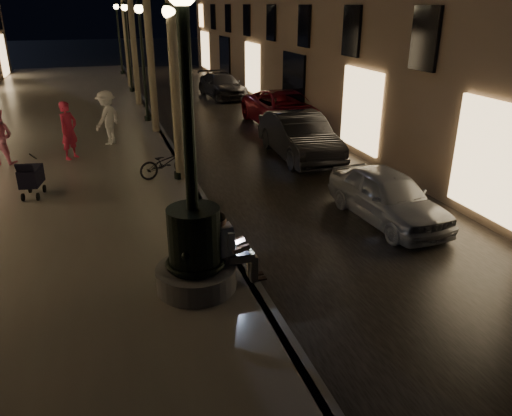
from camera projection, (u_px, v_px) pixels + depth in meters
name	position (u px, v px, depth m)	size (l,w,h in m)	color
ground	(158.00, 130.00, 20.61)	(120.00, 120.00, 0.00)	black
cobble_lane	(229.00, 125.00, 21.45)	(6.00, 45.00, 0.02)	black
promenade	(55.00, 135.00, 19.45)	(8.00, 45.00, 0.20)	slate
curb_strip	(158.00, 127.00, 20.57)	(0.25, 45.00, 0.20)	#59595B
fountain_lamppost	(194.00, 235.00, 8.41)	(1.40, 1.40, 5.21)	#59595B
seated_man_laptop	(230.00, 246.00, 8.69)	(1.00, 0.34, 1.37)	tan
lamp_curb_a	(173.00, 69.00, 13.13)	(0.36, 0.36, 4.81)	black
lamp_curb_b	(142.00, 46.00, 20.18)	(0.36, 0.36, 4.81)	black
lamp_curb_c	(127.00, 35.00, 27.23)	(0.36, 0.36, 4.81)	black
lamp_curb_d	(118.00, 29.00, 34.28)	(0.36, 0.36, 4.81)	black
stroller	(31.00, 177.00, 12.71)	(0.59, 1.09, 1.10)	black
car_front	(388.00, 196.00, 11.78)	(1.46, 3.64, 1.24)	#9C9FA4
car_second	(300.00, 136.00, 16.57)	(1.57, 4.52, 1.49)	black
car_third	(286.00, 109.00, 20.86)	(2.42, 5.25, 1.46)	maroon
car_rear	(222.00, 85.00, 27.64)	(1.79, 4.40, 1.28)	#2C2B30
pedestrian_red	(69.00, 130.00, 15.78)	(0.67, 0.44, 1.83)	#CA2847
pedestrian_white	(107.00, 118.00, 17.44)	(1.21, 0.69, 1.87)	white
bicycle	(166.00, 163.00, 14.27)	(0.55, 1.58, 0.83)	black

